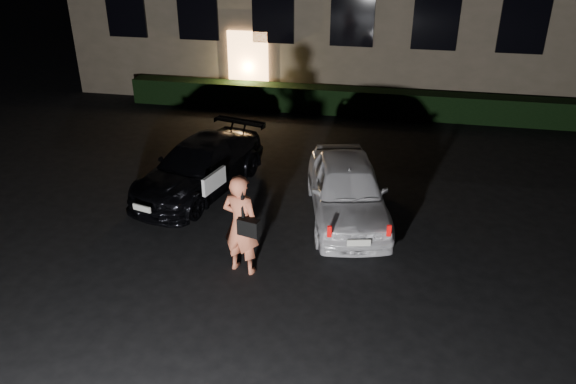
# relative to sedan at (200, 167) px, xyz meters

# --- Properties ---
(ground) EXTENTS (80.00, 80.00, 0.00)m
(ground) POSITION_rel_sedan_xyz_m (2.91, -4.06, -0.61)
(ground) COLOR black
(ground) RESTS_ON ground
(hedge) EXTENTS (15.00, 0.70, 0.85)m
(hedge) POSITION_rel_sedan_xyz_m (2.91, 6.44, -0.18)
(hedge) COLOR black
(hedge) RESTS_ON ground
(sedan) EXTENTS (2.70, 4.49, 1.22)m
(sedan) POSITION_rel_sedan_xyz_m (0.00, 0.00, 0.00)
(sedan) COLOR black
(sedan) RESTS_ON ground
(hatch) EXTENTS (2.43, 4.23, 1.35)m
(hatch) POSITION_rel_sedan_xyz_m (3.62, -0.65, 0.07)
(hatch) COLOR white
(hatch) RESTS_ON ground
(man) EXTENTS (0.83, 0.65, 1.99)m
(man) POSITION_rel_sedan_xyz_m (1.92, -3.12, 0.39)
(man) COLOR #E67450
(man) RESTS_ON ground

